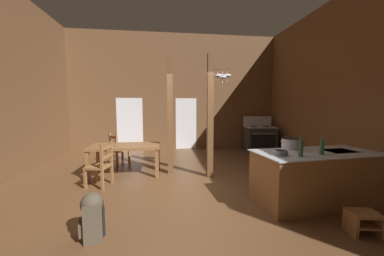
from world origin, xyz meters
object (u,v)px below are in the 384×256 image
at_px(bottle_tall_on_counter, 322,147).
at_px(step_stool, 363,221).
at_px(dining_table, 126,149).
at_px(mixing_bowl_on_counter, 280,153).
at_px(stove_range, 260,138).
at_px(backpack, 92,214).
at_px(bottle_short_on_counter, 301,148).
at_px(stockpot_on_counter, 290,144).
at_px(kitchen_island, 316,177).
at_px(ladderback_chair_near_window, 118,150).
at_px(ladderback_chair_by_post, 101,166).

bearing_deg(bottle_tall_on_counter, step_stool, -86.51).
height_order(dining_table, mixing_bowl_on_counter, mixing_bowl_on_counter).
bearing_deg(step_stool, mixing_bowl_on_counter, 132.31).
bearing_deg(dining_table, stove_range, 27.47).
xyz_separation_m(backpack, bottle_short_on_counter, (3.06, 0.30, 0.73)).
bearing_deg(bottle_tall_on_counter, stockpot_on_counter, 117.32).
bearing_deg(backpack, kitchen_island, 9.53).
distance_m(dining_table, ladderback_chair_near_window, 0.98).
bearing_deg(kitchen_island, bottle_short_on_counter, -150.17).
relative_size(dining_table, bottle_short_on_counter, 5.06).
bearing_deg(stockpot_on_counter, bottle_tall_on_counter, -62.68).
height_order(ladderback_chair_by_post, backpack, ladderback_chair_by_post).
bearing_deg(backpack, bottle_short_on_counter, 5.68).
bearing_deg(step_stool, kitchen_island, 88.00).
height_order(step_stool, bottle_short_on_counter, bottle_short_on_counter).
bearing_deg(kitchen_island, backpack, -170.47).
xyz_separation_m(ladderback_chair_by_post, bottle_tall_on_counter, (3.92, -1.47, 0.57)).
height_order(step_stool, dining_table, dining_table).
bearing_deg(kitchen_island, step_stool, -92.00).
distance_m(bottle_tall_on_counter, bottle_short_on_counter, 0.45).
distance_m(stove_range, ladderback_chair_near_window, 5.30).
bearing_deg(stove_range, ladderback_chair_near_window, -162.89).
relative_size(ladderback_chair_near_window, mixing_bowl_on_counter, 4.31).
distance_m(stockpot_on_counter, bottle_short_on_counter, 0.62).
bearing_deg(ladderback_chair_near_window, bottle_tall_on_counter, -38.89).
bearing_deg(kitchen_island, ladderback_chair_near_window, 143.50).
distance_m(mixing_bowl_on_counter, bottle_tall_on_counter, 0.70).
distance_m(stockpot_on_counter, mixing_bowl_on_counter, 0.63).
xyz_separation_m(step_stool, ladderback_chair_by_post, (-3.96, 2.23, 0.27)).
bearing_deg(ladderback_chair_by_post, bottle_tall_on_counter, -20.63).
height_order(stockpot_on_counter, mixing_bowl_on_counter, stockpot_on_counter).
relative_size(step_stool, mixing_bowl_on_counter, 1.84).
distance_m(kitchen_island, step_stool, 1.00).
relative_size(backpack, bottle_tall_on_counter, 1.99).
distance_m(stove_range, backpack, 6.91).
xyz_separation_m(stove_range, stockpot_on_counter, (-1.40, -4.23, 0.53)).
relative_size(step_stool, stockpot_on_counter, 1.11).
distance_m(stove_range, dining_table, 5.28).
distance_m(step_stool, stockpot_on_counter, 1.54).
height_order(stove_range, ladderback_chair_near_window, stove_range).
xyz_separation_m(kitchen_island, stockpot_on_counter, (-0.34, 0.29, 0.56)).
height_order(dining_table, backpack, dining_table).
bearing_deg(ladderback_chair_by_post, kitchen_island, -17.65).
bearing_deg(dining_table, backpack, -88.94).
distance_m(ladderback_chair_near_window, mixing_bowl_on_counter, 4.52).
relative_size(stove_range, bottle_short_on_counter, 3.92).
bearing_deg(kitchen_island, stockpot_on_counter, 138.95).
height_order(kitchen_island, bottle_tall_on_counter, bottle_tall_on_counter).
xyz_separation_m(step_stool, dining_table, (-3.59, 3.05, 0.47)).
xyz_separation_m(kitchen_island, bottle_short_on_counter, (-0.52, -0.30, 0.59)).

